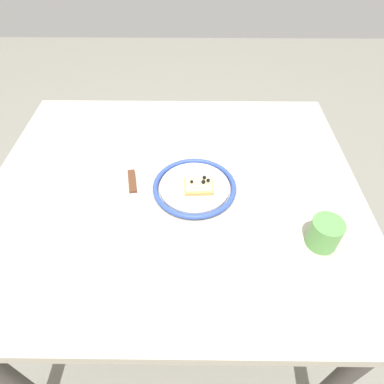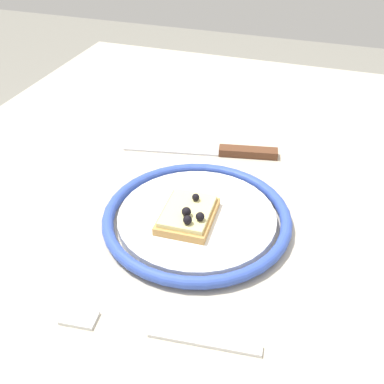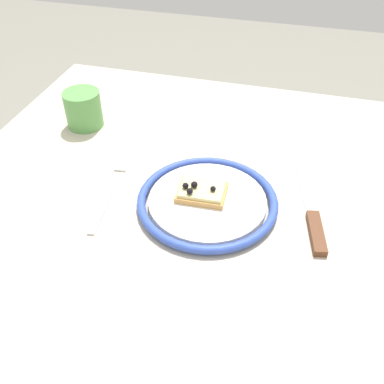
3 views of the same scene
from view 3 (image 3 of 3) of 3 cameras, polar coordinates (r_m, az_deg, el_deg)
dining_table at (r=0.78m, az=5.89°, el=-7.44°), size 1.07×0.93×0.73m
plate at (r=0.74m, az=2.01°, el=-1.20°), size 0.24×0.24×0.02m
pizza_slice_near at (r=0.73m, az=1.24°, el=0.11°), size 0.08×0.07×0.03m
knife at (r=0.74m, az=15.46°, el=-3.38°), size 0.07×0.24×0.01m
fork at (r=0.78m, az=-10.62°, el=-0.04°), size 0.04×0.20×0.00m
cup at (r=0.95m, az=-13.92°, el=10.42°), size 0.08×0.08×0.08m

